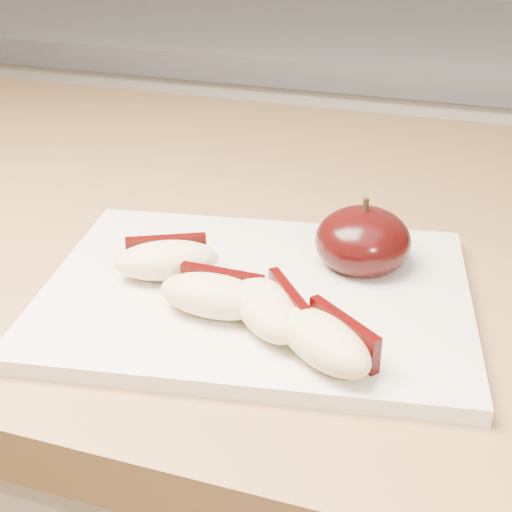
% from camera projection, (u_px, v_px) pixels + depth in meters
% --- Properties ---
extents(back_cabinet, '(2.40, 0.62, 0.94)m').
position_uv_depth(back_cabinet, '(433.00, 273.00, 1.40)').
color(back_cabinet, silver).
rests_on(back_cabinet, ground).
extents(cutting_board, '(0.33, 0.26, 0.01)m').
position_uv_depth(cutting_board, '(256.00, 294.00, 0.51)').
color(cutting_board, silver).
rests_on(cutting_board, island_counter).
extents(apple_half, '(0.08, 0.08, 0.06)m').
position_uv_depth(apple_half, '(363.00, 241.00, 0.53)').
color(apple_half, black).
rests_on(apple_half, cutting_board).
extents(apple_wedge_a, '(0.08, 0.06, 0.03)m').
position_uv_depth(apple_wedge_a, '(167.00, 259.00, 0.51)').
color(apple_wedge_a, beige).
rests_on(apple_wedge_a, cutting_board).
extents(apple_wedge_b, '(0.08, 0.04, 0.03)m').
position_uv_depth(apple_wedge_b, '(215.00, 295.00, 0.47)').
color(apple_wedge_b, beige).
rests_on(apple_wedge_b, cutting_board).
extents(apple_wedge_c, '(0.07, 0.08, 0.03)m').
position_uv_depth(apple_wedge_c, '(269.00, 308.00, 0.45)').
color(apple_wedge_c, beige).
rests_on(apple_wedge_c, cutting_board).
extents(apple_wedge_d, '(0.08, 0.07, 0.03)m').
position_uv_depth(apple_wedge_d, '(326.00, 340.00, 0.42)').
color(apple_wedge_d, beige).
rests_on(apple_wedge_d, cutting_board).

